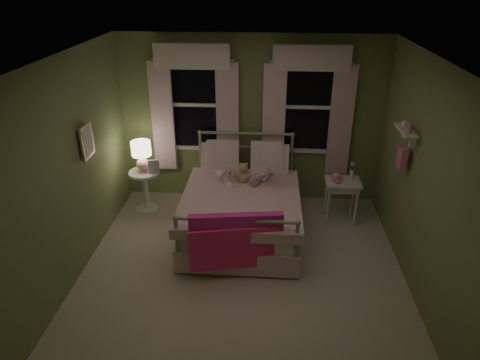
# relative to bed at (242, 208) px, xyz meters

# --- Properties ---
(room_shell) EXTENTS (4.20, 4.20, 4.20)m
(room_shell) POSITION_rel_bed_xyz_m (0.07, -1.02, 0.92)
(room_shell) COLOR beige
(room_shell) RESTS_ON ground
(bed) EXTENTS (1.58, 2.04, 1.18)m
(bed) POSITION_rel_bed_xyz_m (0.00, 0.00, 0.00)
(bed) COLOR white
(bed) RESTS_ON ground
(pink_throw) EXTENTS (1.10, 0.32, 0.71)m
(pink_throw) POSITION_rel_bed_xyz_m (0.00, -1.03, 0.23)
(pink_throw) COLOR #DF2B9D
(pink_throw) RESTS_ON bed
(child_left) EXTENTS (0.35, 0.29, 0.82)m
(child_left) POSITION_rel_bed_xyz_m (-0.28, 0.42, 0.60)
(child_left) COLOR #F7D1DD
(child_left) RESTS_ON bed
(child_right) EXTENTS (0.43, 0.39, 0.70)m
(child_right) POSITION_rel_bed_xyz_m (0.28, 0.42, 0.54)
(child_right) COLOR #F7D1DD
(child_right) RESTS_ON bed
(book_left) EXTENTS (0.21, 0.13, 0.26)m
(book_left) POSITION_rel_bed_xyz_m (-0.28, 0.17, 0.58)
(book_left) COLOR beige
(book_left) RESTS_ON child_left
(book_right) EXTENTS (0.21, 0.14, 0.26)m
(book_right) POSITION_rel_bed_xyz_m (0.28, 0.17, 0.54)
(book_right) COLOR beige
(book_right) RESTS_ON child_right
(teddy_bear) EXTENTS (0.23, 0.19, 0.31)m
(teddy_bear) POSITION_rel_bed_xyz_m (-0.00, 0.26, 0.41)
(teddy_bear) COLOR tan
(teddy_bear) RESTS_ON bed
(nightstand_left) EXTENTS (0.46, 0.46, 0.65)m
(nightstand_left) POSITION_rel_bed_xyz_m (-1.52, 0.53, 0.03)
(nightstand_left) COLOR white
(nightstand_left) RESTS_ON ground
(table_lamp) EXTENTS (0.29, 0.29, 0.46)m
(table_lamp) POSITION_rel_bed_xyz_m (-1.52, 0.53, 0.57)
(table_lamp) COLOR #FFAE96
(table_lamp) RESTS_ON nightstand_left
(book_nightstand) EXTENTS (0.21, 0.25, 0.02)m
(book_nightstand) POSITION_rel_bed_xyz_m (-1.42, 0.45, 0.27)
(book_nightstand) COLOR beige
(book_nightstand) RESTS_ON nightstand_left
(nightstand_right) EXTENTS (0.50, 0.40, 0.64)m
(nightstand_right) POSITION_rel_bed_xyz_m (1.44, 0.43, 0.17)
(nightstand_right) COLOR white
(nightstand_right) RESTS_ON ground
(pink_toy) EXTENTS (0.14, 0.19, 0.14)m
(pink_toy) POSITION_rel_bed_xyz_m (1.34, 0.42, 0.32)
(pink_toy) COLOR pink
(pink_toy) RESTS_ON nightstand_right
(bud_vase) EXTENTS (0.06, 0.06, 0.28)m
(bud_vase) POSITION_rel_bed_xyz_m (1.56, 0.48, 0.41)
(bud_vase) COLOR white
(bud_vase) RESTS_ON nightstand_right
(window_left) EXTENTS (1.34, 0.13, 1.96)m
(window_left) POSITION_rel_bed_xyz_m (-0.78, 1.01, 1.24)
(window_left) COLOR black
(window_left) RESTS_ON room_shell
(window_right) EXTENTS (1.34, 0.13, 1.96)m
(window_right) POSITION_rel_bed_xyz_m (0.92, 1.01, 1.24)
(window_right) COLOR black
(window_right) RESTS_ON room_shell
(wall_shelf) EXTENTS (0.15, 0.50, 0.60)m
(wall_shelf) POSITION_rel_bed_xyz_m (1.96, -0.31, 1.14)
(wall_shelf) COLOR white
(wall_shelf) RESTS_ON room_shell
(framed_picture) EXTENTS (0.03, 0.32, 0.42)m
(framed_picture) POSITION_rel_bed_xyz_m (-1.88, -0.42, 1.12)
(framed_picture) COLOR beige
(framed_picture) RESTS_ON room_shell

